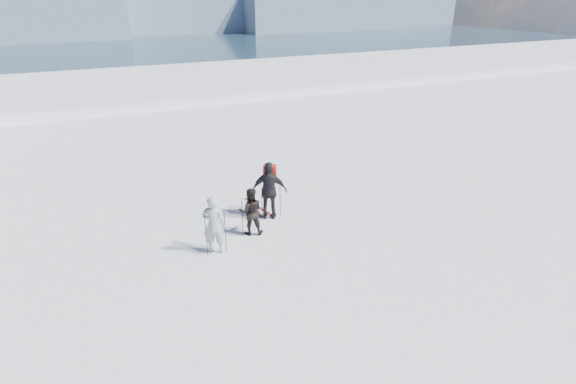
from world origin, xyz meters
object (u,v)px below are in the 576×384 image
(skier_dark, at_px, (251,211))
(skier_pack, at_px, (269,191))
(skis_loose, at_px, (256,207))
(skier_grey, at_px, (214,225))

(skier_dark, bearing_deg, skier_pack, -123.85)
(skier_dark, distance_m, skis_loose, 2.03)
(skier_grey, distance_m, skier_dark, 1.47)
(skier_grey, height_order, skis_loose, skier_grey)
(skier_dark, height_order, skis_loose, skier_dark)
(skier_grey, xyz_separation_m, skis_loose, (2.15, 2.28, -0.88))
(skier_grey, bearing_deg, skis_loose, -106.28)
(skier_dark, xyz_separation_m, skier_pack, (0.95, 0.73, 0.23))
(skier_grey, distance_m, skier_pack, 2.64)
(skier_grey, xyz_separation_m, skier_dark, (1.34, 0.58, -0.12))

